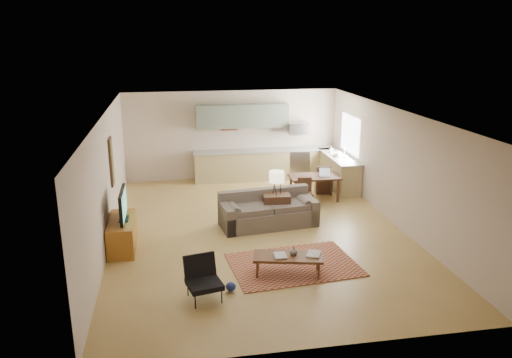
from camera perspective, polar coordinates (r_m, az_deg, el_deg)
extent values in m
plane|color=#A78546|center=(11.46, 0.26, -5.94)|extent=(9.00, 9.00, 0.00)
plane|color=white|center=(10.73, 0.28, 7.52)|extent=(9.00, 9.00, 0.00)
plane|color=#C3AF9F|center=(15.35, -2.74, 5.05)|extent=(6.50, 0.00, 6.50)
plane|color=#C3AF9F|center=(6.91, 7.03, -9.44)|extent=(6.50, 0.00, 6.50)
plane|color=#C3AF9F|center=(10.94, -16.73, -0.26)|extent=(0.00, 9.00, 9.00)
plane|color=#C3AF9F|center=(12.01, 15.71, 1.28)|extent=(0.00, 9.00, 9.00)
cube|color=#A5A8AD|center=(15.62, 4.76, 1.82)|extent=(0.62, 0.62, 0.90)
cube|color=#A5A8AD|center=(15.40, 4.83, 5.81)|extent=(0.62, 0.40, 0.35)
cube|color=slate|center=(15.12, -1.55, 7.20)|extent=(2.80, 0.34, 0.70)
cube|color=white|center=(14.65, 10.71, 5.04)|extent=(0.02, 1.40, 1.05)
cube|color=maroon|center=(9.88, 4.31, -9.73)|extent=(2.57, 1.91, 0.02)
imported|color=maroon|center=(9.30, 2.09, -8.77)|extent=(0.24, 0.31, 0.03)
imported|color=navy|center=(9.45, 5.87, -8.43)|extent=(0.50, 0.52, 0.03)
imported|color=black|center=(9.37, 4.32, -8.17)|extent=(0.17, 0.17, 0.16)
imported|color=beige|center=(15.03, 8.59, 3.34)|extent=(0.10, 0.10, 0.19)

